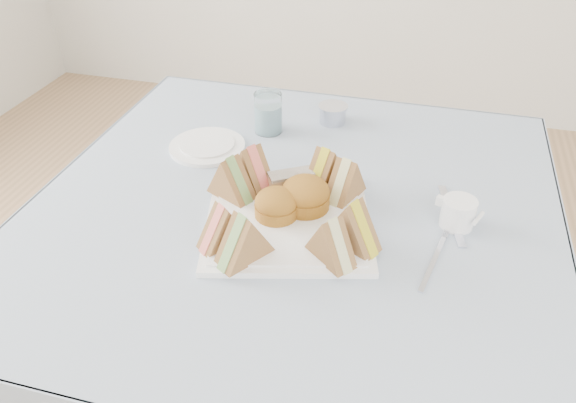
% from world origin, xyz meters
% --- Properties ---
extents(table, '(0.90, 0.90, 0.74)m').
position_xyz_m(table, '(0.00, 0.00, 0.37)').
color(table, brown).
rests_on(table, floor).
extents(tablecloth, '(1.02, 1.02, 0.01)m').
position_xyz_m(tablecloth, '(0.00, 0.00, 0.74)').
color(tablecloth, '#9BB6CD').
rests_on(tablecloth, table).
extents(serving_plate, '(0.37, 0.37, 0.01)m').
position_xyz_m(serving_plate, '(0.00, -0.07, 0.75)').
color(serving_plate, white).
rests_on(serving_plate, tablecloth).
extents(sandwich_fl_a, '(0.09, 0.10, 0.08)m').
position_xyz_m(sandwich_fl_a, '(-0.08, -0.17, 0.80)').
color(sandwich_fl_a, brown).
rests_on(sandwich_fl_a, serving_plate).
extents(sandwich_fl_b, '(0.10, 0.11, 0.09)m').
position_xyz_m(sandwich_fl_b, '(-0.04, -0.19, 0.80)').
color(sandwich_fl_b, brown).
rests_on(sandwich_fl_b, serving_plate).
extents(sandwich_fr_a, '(0.11, 0.09, 0.09)m').
position_xyz_m(sandwich_fr_a, '(0.13, -0.11, 0.80)').
color(sandwich_fr_a, brown).
rests_on(sandwich_fr_a, serving_plate).
extents(sandwich_fr_b, '(0.10, 0.09, 0.08)m').
position_xyz_m(sandwich_fr_b, '(0.10, -0.16, 0.80)').
color(sandwich_fr_b, brown).
rests_on(sandwich_fr_b, serving_plate).
extents(sandwich_bl_a, '(0.11, 0.09, 0.09)m').
position_xyz_m(sandwich_bl_a, '(-0.12, -0.03, 0.80)').
color(sandwich_bl_a, brown).
rests_on(sandwich_bl_a, serving_plate).
extents(sandwich_bl_b, '(0.11, 0.10, 0.09)m').
position_xyz_m(sandwich_bl_b, '(-0.09, 0.02, 0.80)').
color(sandwich_bl_b, brown).
rests_on(sandwich_bl_b, serving_plate).
extents(sandwich_br_a, '(0.08, 0.11, 0.09)m').
position_xyz_m(sandwich_br_a, '(0.09, 0.03, 0.80)').
color(sandwich_br_a, brown).
rests_on(sandwich_br_a, serving_plate).
extents(sandwich_br_b, '(0.08, 0.11, 0.09)m').
position_xyz_m(sandwich_br_b, '(0.05, 0.06, 0.80)').
color(sandwich_br_b, brown).
rests_on(sandwich_br_b, serving_plate).
extents(scone_left, '(0.11, 0.11, 0.06)m').
position_xyz_m(scone_left, '(-0.02, -0.07, 0.79)').
color(scone_left, olive).
rests_on(scone_left, serving_plate).
extents(scone_right, '(0.13, 0.13, 0.06)m').
position_xyz_m(scone_right, '(0.03, -0.03, 0.79)').
color(scone_right, olive).
rests_on(scone_right, serving_plate).
extents(pastry_slice, '(0.09, 0.08, 0.04)m').
position_xyz_m(pastry_slice, '(-0.01, 0.02, 0.78)').
color(pastry_slice, tan).
rests_on(pastry_slice, serving_plate).
extents(side_plate, '(0.20, 0.20, 0.01)m').
position_xyz_m(side_plate, '(-0.25, 0.15, 0.75)').
color(side_plate, white).
rests_on(side_plate, tablecloth).
extents(water_glass, '(0.07, 0.07, 0.10)m').
position_xyz_m(water_glass, '(-0.13, 0.27, 0.79)').
color(water_glass, white).
rests_on(water_glass, tablecloth).
extents(tea_strainer, '(0.08, 0.08, 0.04)m').
position_xyz_m(tea_strainer, '(0.01, 0.35, 0.77)').
color(tea_strainer, silver).
rests_on(tea_strainer, tablecloth).
extents(knife, '(0.06, 0.19, 0.00)m').
position_xyz_m(knife, '(0.30, 0.04, 0.75)').
color(knife, silver).
rests_on(knife, tablecloth).
extents(fork, '(0.04, 0.15, 0.00)m').
position_xyz_m(fork, '(0.27, -0.11, 0.75)').
color(fork, silver).
rests_on(fork, tablecloth).
extents(creamer_jug, '(0.08, 0.08, 0.06)m').
position_xyz_m(creamer_jug, '(0.31, 0.01, 0.77)').
color(creamer_jug, white).
rests_on(creamer_jug, tablecloth).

